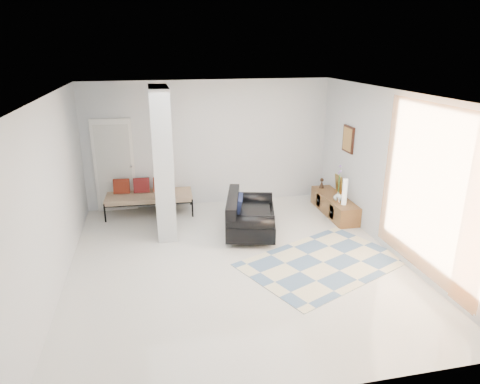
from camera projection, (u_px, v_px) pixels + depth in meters
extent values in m
plane|color=silver|center=(237.00, 262.00, 7.27)|extent=(6.00, 6.00, 0.00)
plane|color=white|center=(236.00, 94.00, 6.37)|extent=(6.00, 6.00, 0.00)
plane|color=silver|center=(210.00, 144.00, 9.59)|extent=(6.00, 0.00, 6.00)
plane|color=silver|center=(300.00, 278.00, 4.04)|extent=(6.00, 0.00, 6.00)
plane|color=silver|center=(53.00, 195.00, 6.28)|extent=(0.00, 6.00, 6.00)
plane|color=silver|center=(392.00, 173.00, 7.36)|extent=(0.00, 6.00, 6.00)
cube|color=#B4BABC|center=(162.00, 162.00, 8.08)|extent=(0.35, 1.20, 2.80)
cube|color=white|center=(114.00, 166.00, 9.27)|extent=(0.85, 0.06, 2.04)
plane|color=#FF9543|center=(430.00, 192.00, 6.27)|extent=(0.00, 2.55, 2.55)
cube|color=#3C1A10|center=(348.00, 139.00, 8.85)|extent=(0.04, 0.45, 0.55)
cube|color=brown|center=(334.00, 205.00, 9.28)|extent=(0.45, 1.63, 0.40)
cube|color=#3C1A10|center=(332.00, 212.00, 8.90)|extent=(0.02, 0.22, 0.28)
cube|color=#3C1A10|center=(319.00, 200.00, 9.57)|extent=(0.02, 0.22, 0.28)
cube|color=#BB9137|center=(339.00, 184.00, 9.39)|extent=(0.09, 0.32, 0.40)
cube|color=silver|center=(338.00, 200.00, 8.84)|extent=(0.04, 0.10, 0.12)
cylinder|color=silver|center=(231.00, 244.00, 7.80)|extent=(0.05, 0.05, 0.10)
cylinder|color=silver|center=(234.00, 218.00, 9.00)|extent=(0.05, 0.05, 0.10)
cylinder|color=silver|center=(270.00, 245.00, 7.78)|extent=(0.05, 0.05, 0.10)
cylinder|color=silver|center=(268.00, 218.00, 8.98)|extent=(0.05, 0.05, 0.10)
cube|color=black|center=(251.00, 221.00, 8.33)|extent=(1.24, 1.68, 0.30)
cube|color=black|center=(233.00, 205.00, 8.23)|extent=(0.56, 1.51, 0.36)
cylinder|color=black|center=(251.00, 223.00, 7.65)|extent=(0.90, 0.48, 0.28)
cylinder|color=black|center=(251.00, 199.00, 8.85)|extent=(0.90, 0.48, 0.28)
cube|color=black|center=(239.00, 204.00, 8.22)|extent=(0.27, 0.57, 0.31)
cylinder|color=black|center=(105.00, 213.00, 8.85)|extent=(0.04, 0.04, 0.40)
cylinder|color=black|center=(192.00, 208.00, 9.13)|extent=(0.04, 0.04, 0.40)
cylinder|color=black|center=(109.00, 201.00, 9.55)|extent=(0.04, 0.04, 0.40)
cylinder|color=black|center=(191.00, 196.00, 9.83)|extent=(0.04, 0.04, 0.40)
cube|color=#BFB18C|center=(149.00, 197.00, 9.28)|extent=(1.86, 0.85, 0.12)
cube|color=maroon|center=(121.00, 186.00, 9.26)|extent=(0.35, 0.18, 0.33)
cube|color=maroon|center=(141.00, 185.00, 9.32)|extent=(0.35, 0.18, 0.33)
cube|color=maroon|center=(161.00, 184.00, 9.39)|extent=(0.35, 0.18, 0.33)
cube|color=beige|center=(323.00, 262.00, 7.24)|extent=(3.10, 2.67, 0.01)
cylinder|color=white|center=(345.00, 192.00, 8.68)|extent=(0.10, 0.10, 0.54)
imported|color=white|center=(338.00, 196.00, 8.94)|extent=(0.19, 0.19, 0.20)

